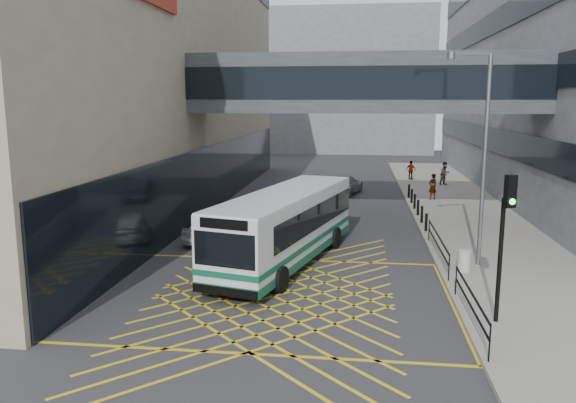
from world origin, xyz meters
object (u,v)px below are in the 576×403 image
at_px(car_silver, 344,184).
at_px(pedestrian_b, 445,173).
at_px(bus, 287,225).
at_px(litter_bin, 464,261).
at_px(car_dark, 316,192).
at_px(traffic_light, 505,228).
at_px(street_lamp, 481,147).
at_px(pedestrian_c, 411,170).
at_px(pedestrian_a, 433,187).
at_px(car_white, 218,227).

distance_m(car_silver, pedestrian_b, 8.97).
relative_size(bus, litter_bin, 13.02).
bearing_deg(car_dark, litter_bin, 126.00).
bearing_deg(traffic_light, bus, 115.84).
relative_size(bus, street_lamp, 1.32).
relative_size(litter_bin, pedestrian_b, 0.47).
relative_size(pedestrian_b, pedestrian_c, 1.14).
xyz_separation_m(traffic_light, litter_bin, (-0.11, 5.08, -2.45)).
relative_size(car_dark, pedestrian_b, 2.63).
height_order(pedestrian_a, pedestrian_b, pedestrian_b).
bearing_deg(car_white, street_lamp, -171.71).
bearing_deg(car_white, car_dark, -86.64).
height_order(bus, traffic_light, traffic_light).
distance_m(car_silver, traffic_light, 24.40).
bearing_deg(pedestrian_c, street_lamp, 124.29).
relative_size(car_white, car_dark, 0.93).
height_order(car_white, car_silver, car_silver).
relative_size(car_white, traffic_light, 0.98).
height_order(bus, pedestrian_a, bus).
height_order(car_silver, pedestrian_b, pedestrian_b).
height_order(pedestrian_a, pedestrian_c, pedestrian_a).
bearing_deg(traffic_light, litter_bin, 67.40).
bearing_deg(litter_bin, street_lamp, 60.03).
relative_size(traffic_light, pedestrian_b, 2.49).
xyz_separation_m(car_silver, traffic_light, (5.22, -23.72, 2.30)).
bearing_deg(litter_bin, pedestrian_b, 83.51).
relative_size(car_white, street_lamp, 0.53).
bearing_deg(car_dark, car_silver, -101.66).
bearing_deg(traffic_light, pedestrian_b, 61.05).
xyz_separation_m(car_white, street_lamp, (11.23, -3.01, 4.16)).
distance_m(litter_bin, pedestrian_b, 23.32).
bearing_deg(car_dark, pedestrian_c, -111.09).
bearing_deg(bus, pedestrian_b, 81.24).
distance_m(bus, litter_bin, 7.12).
relative_size(car_dark, car_silver, 0.99).
xyz_separation_m(car_silver, pedestrian_a, (5.94, -2.39, 0.29)).
distance_m(pedestrian_a, pedestrian_b, 7.15).
relative_size(street_lamp, pedestrian_a, 4.82).
distance_m(car_dark, pedestrian_c, 13.18).
xyz_separation_m(bus, car_silver, (1.87, 17.71, -0.87)).
distance_m(car_silver, litter_bin, 19.33).
relative_size(car_white, pedestrian_c, 2.79).
bearing_deg(bus, pedestrian_a, 77.59).
height_order(traffic_light, pedestrian_b, traffic_light).
bearing_deg(car_silver, bus, 97.88).
bearing_deg(street_lamp, car_white, 144.89).
xyz_separation_m(car_dark, traffic_light, (6.89, -19.78, 2.30)).
distance_m(car_white, car_silver, 15.64).
bearing_deg(bus, litter_bin, 7.01).
height_order(car_dark, litter_bin, car_dark).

